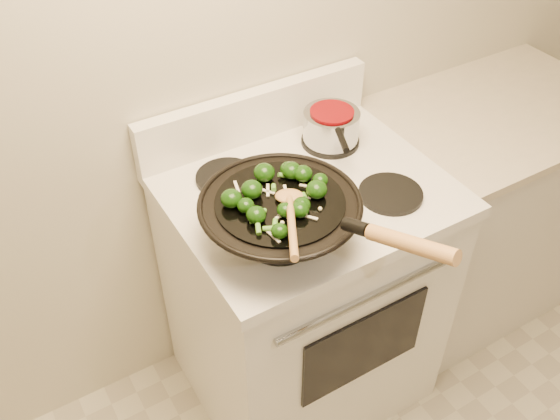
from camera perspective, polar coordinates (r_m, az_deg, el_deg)
stove at (r=2.09m, az=2.11°, el=-7.49°), size 0.78×0.67×1.08m
counter_unit at (r=2.52m, az=17.33°, el=0.03°), size 0.89×0.62×0.91m
wok at (r=1.55m, az=0.14°, el=-0.78°), size 0.41×0.66×0.27m
stirfry at (r=1.52m, az=-0.13°, el=1.69°), size 0.27×0.25×0.05m
wooden_spoon at (r=1.44m, az=0.98°, el=-0.18°), size 0.19×0.30×0.10m
saucepan at (r=1.92m, az=4.71°, el=7.69°), size 0.17×0.27×0.10m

